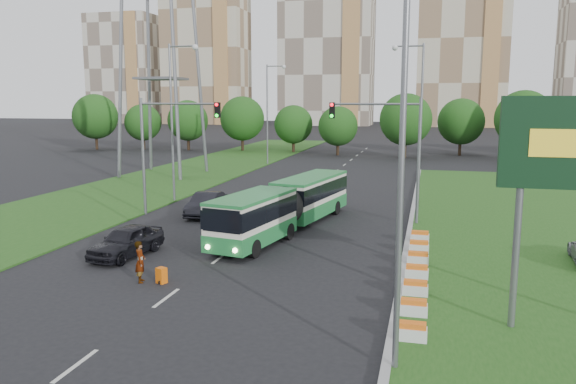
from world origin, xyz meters
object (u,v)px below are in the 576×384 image
(articulated_bus, at_px, (285,205))
(car_left_far, at_px, (206,204))
(traffic_mast_left, at_px, (164,137))
(traffic_mast_median, at_px, (393,140))
(shopping_trolley, at_px, (161,275))
(pedestrian, at_px, (140,262))
(car_left_near, at_px, (126,241))

(articulated_bus, bearing_deg, car_left_far, 165.94)
(traffic_mast_left, distance_m, articulated_bus, 10.08)
(traffic_mast_median, bearing_deg, traffic_mast_left, -176.23)
(car_left_far, distance_m, shopping_trolley, 14.47)
(traffic_mast_left, relative_size, shopping_trolley, 11.60)
(articulated_bus, distance_m, pedestrian, 11.73)
(shopping_trolley, bearing_deg, traffic_mast_median, 81.41)
(traffic_mast_median, xyz_separation_m, articulated_bus, (-6.12, -3.30, -3.82))
(traffic_mast_median, relative_size, traffic_mast_left, 1.00)
(pedestrian, height_order, shopping_trolley, pedestrian)
(traffic_mast_left, height_order, articulated_bus, traffic_mast_left)
(car_left_near, bearing_deg, pedestrian, -44.57)
(car_left_near, height_order, pedestrian, pedestrian)
(car_left_near, relative_size, pedestrian, 2.50)
(car_left_far, height_order, pedestrian, pedestrian)
(traffic_mast_median, relative_size, pedestrian, 4.35)
(traffic_mast_median, xyz_separation_m, traffic_mast_left, (-15.16, -1.00, 0.00))
(traffic_mast_left, distance_m, pedestrian, 15.15)
(car_left_far, bearing_deg, shopping_trolley, -78.83)
(traffic_mast_median, xyz_separation_m, pedestrian, (-9.75, -14.44, -4.43))
(articulated_bus, bearing_deg, car_left_near, -119.34)
(car_left_near, bearing_deg, car_left_far, 97.73)
(car_left_far, height_order, shopping_trolley, car_left_far)
(articulated_bus, height_order, car_left_near, articulated_bus)
(car_left_far, xyz_separation_m, pedestrian, (2.74, -14.08, 0.14))
(traffic_mast_left, bearing_deg, shopping_trolley, -64.59)
(car_left_near, xyz_separation_m, pedestrian, (2.75, -3.56, 0.14))
(traffic_mast_median, height_order, car_left_near, traffic_mast_median)
(traffic_mast_left, distance_m, car_left_far, 5.33)
(car_left_near, bearing_deg, articulated_bus, 57.71)
(car_left_near, distance_m, shopping_trolley, 5.08)
(traffic_mast_median, height_order, articulated_bus, traffic_mast_median)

